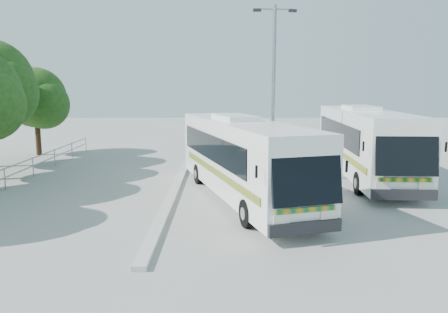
{
  "coord_description": "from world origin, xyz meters",
  "views": [
    {
      "loc": [
        -0.23,
        -16.35,
        4.59
      ],
      "look_at": [
        -0.09,
        2.47,
        1.59
      ],
      "focal_mm": 35.0,
      "sensor_mm": 36.0,
      "label": 1
    }
  ],
  "objects_px": {
    "tree_far_e": "(37,98)",
    "coach_adjacent": "(364,141)",
    "lamppost": "(274,87)",
    "coach_main": "(242,156)"
  },
  "relations": [
    {
      "from": "tree_far_e",
      "to": "coach_adjacent",
      "type": "distance_m",
      "value": 21.22
    },
    {
      "from": "lamppost",
      "to": "coach_adjacent",
      "type": "bearing_deg",
      "value": 8.39
    },
    {
      "from": "tree_far_e",
      "to": "coach_main",
      "type": "distance_m",
      "value": 17.96
    },
    {
      "from": "coach_main",
      "to": "lamppost",
      "type": "height_order",
      "value": "lamppost"
    },
    {
      "from": "lamppost",
      "to": "tree_far_e",
      "type": "bearing_deg",
      "value": 144.94
    },
    {
      "from": "coach_main",
      "to": "lamppost",
      "type": "distance_m",
      "value": 4.62
    },
    {
      "from": "coach_main",
      "to": "tree_far_e",
      "type": "bearing_deg",
      "value": 121.81
    },
    {
      "from": "coach_adjacent",
      "to": "lamppost",
      "type": "bearing_deg",
      "value": -163.13
    },
    {
      "from": "coach_main",
      "to": "coach_adjacent",
      "type": "height_order",
      "value": "coach_adjacent"
    },
    {
      "from": "coach_main",
      "to": "lamppost",
      "type": "xyz_separation_m",
      "value": [
        1.64,
        3.24,
        2.84
      ]
    }
  ]
}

